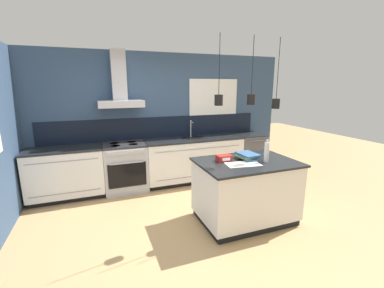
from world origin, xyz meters
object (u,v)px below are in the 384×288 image
at_px(oven_range, 125,167).
at_px(book_stack, 247,156).
at_px(dishwasher, 248,154).
at_px(bottle_on_island, 267,152).
at_px(red_supply_box, 224,158).

height_order(oven_range, book_stack, book_stack).
relative_size(oven_range, dishwasher, 1.00).
xyz_separation_m(dishwasher, bottle_on_island, (-0.97, -1.91, 0.60)).
xyz_separation_m(oven_range, book_stack, (1.58, -1.69, 0.50)).
bearing_deg(book_stack, oven_range, 133.22).
relative_size(oven_range, book_stack, 2.50).
xyz_separation_m(oven_range, red_supply_box, (1.22, -1.65, 0.50)).
height_order(dishwasher, book_stack, book_stack).
xyz_separation_m(oven_range, dishwasher, (2.72, 0.00, 0.00)).
bearing_deg(oven_range, bottle_on_island, -47.44).
relative_size(dishwasher, bottle_on_island, 2.61).
xyz_separation_m(book_stack, red_supply_box, (-0.37, 0.04, -0.00)).
height_order(oven_range, dishwasher, same).
bearing_deg(bottle_on_island, dishwasher, 63.15).
height_order(oven_range, red_supply_box, red_supply_box).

